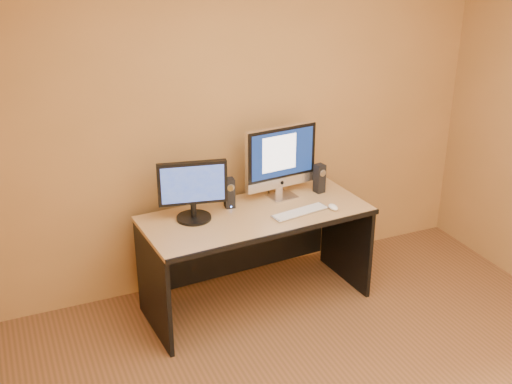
# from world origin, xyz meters

# --- Properties ---
(walls) EXTENTS (4.00, 4.00, 2.60)m
(walls) POSITION_xyz_m (0.00, 0.00, 1.30)
(walls) COLOR #A97944
(walls) RESTS_ON ground
(desk) EXTENTS (1.67, 0.82, 0.75)m
(desk) POSITION_xyz_m (-0.07, 1.50, 0.38)
(desk) COLOR tan
(desk) RESTS_ON ground
(imac) EXTENTS (0.60, 0.27, 0.56)m
(imac) POSITION_xyz_m (0.22, 1.68, 1.03)
(imac) COLOR silver
(imac) RESTS_ON desk
(second_monitor) EXTENTS (0.52, 0.33, 0.43)m
(second_monitor) POSITION_xyz_m (-0.51, 1.58, 0.96)
(second_monitor) COLOR black
(second_monitor) RESTS_ON desk
(speaker_left) EXTENTS (0.07, 0.08, 0.22)m
(speaker_left) POSITION_xyz_m (-0.21, 1.67, 0.86)
(speaker_left) COLOR black
(speaker_left) RESTS_ON desk
(speaker_right) EXTENTS (0.08, 0.08, 0.22)m
(speaker_right) POSITION_xyz_m (0.52, 1.66, 0.86)
(speaker_right) COLOR black
(speaker_right) RESTS_ON desk
(keyboard) EXTENTS (0.45, 0.19, 0.02)m
(keyboard) POSITION_xyz_m (0.21, 1.37, 0.76)
(keyboard) COLOR #B4B4B8
(keyboard) RESTS_ON desk
(mouse) EXTENTS (0.06, 0.11, 0.04)m
(mouse) POSITION_xyz_m (0.46, 1.34, 0.77)
(mouse) COLOR white
(mouse) RESTS_ON desk
(cable_a) EXTENTS (0.08, 0.21, 0.01)m
(cable_a) POSITION_xyz_m (0.28, 1.79, 0.75)
(cable_a) COLOR black
(cable_a) RESTS_ON desk
(cable_b) EXTENTS (0.06, 0.18, 0.01)m
(cable_b) POSITION_xyz_m (0.16, 1.81, 0.75)
(cable_b) COLOR black
(cable_b) RESTS_ON desk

